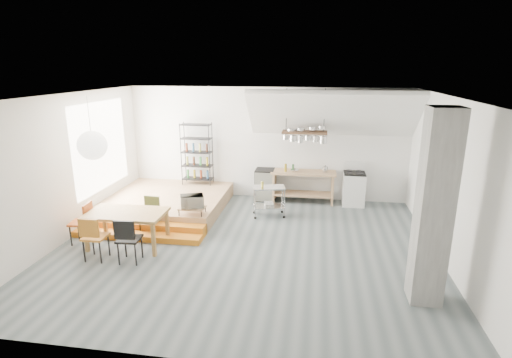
% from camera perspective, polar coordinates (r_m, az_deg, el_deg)
% --- Properties ---
extents(floor, '(8.00, 8.00, 0.00)m').
position_cam_1_polar(floor, '(8.74, -1.55, -9.67)').
color(floor, '#515C5E').
rests_on(floor, ground).
extents(wall_back, '(8.00, 0.04, 3.20)m').
position_cam_1_polar(wall_back, '(11.55, 1.51, 5.06)').
color(wall_back, silver).
rests_on(wall_back, ground).
extents(wall_left, '(0.04, 7.00, 3.20)m').
position_cam_1_polar(wall_left, '(9.71, -25.53, 1.41)').
color(wall_left, silver).
rests_on(wall_left, ground).
extents(wall_right, '(0.04, 7.00, 3.20)m').
position_cam_1_polar(wall_right, '(8.45, 26.12, -0.66)').
color(wall_right, silver).
rests_on(wall_right, ground).
extents(ceiling, '(8.00, 7.00, 0.02)m').
position_cam_1_polar(ceiling, '(7.90, -1.73, 11.75)').
color(ceiling, white).
rests_on(ceiling, wall_back).
extents(slope_ceiling, '(4.40, 1.44, 1.32)m').
position_cam_1_polar(slope_ceiling, '(10.73, 10.82, 9.09)').
color(slope_ceiling, white).
rests_on(slope_ceiling, wall_back).
extents(window_pane, '(0.02, 2.50, 2.20)m').
position_cam_1_polar(window_pane, '(10.90, -21.24, 4.40)').
color(window_pane, white).
rests_on(window_pane, wall_left).
extents(platform, '(3.00, 3.00, 0.40)m').
position_cam_1_polar(platform, '(11.11, -12.49, -3.24)').
color(platform, '#A57B52').
rests_on(platform, ground).
extents(step_lower, '(3.00, 0.35, 0.13)m').
position_cam_1_polar(step_lower, '(9.49, -16.66, -7.78)').
color(step_lower, orange).
rests_on(step_lower, ground).
extents(step_upper, '(3.00, 0.35, 0.27)m').
position_cam_1_polar(step_upper, '(9.76, -15.82, -6.63)').
color(step_upper, orange).
rests_on(step_upper, ground).
extents(concrete_column, '(0.50, 0.50, 3.20)m').
position_cam_1_polar(concrete_column, '(6.88, 24.07, -3.96)').
color(concrete_column, slate).
rests_on(concrete_column, ground).
extents(kitchen_counter, '(1.80, 0.60, 0.91)m').
position_cam_1_polar(kitchen_counter, '(11.35, 6.76, -0.29)').
color(kitchen_counter, '#A57B52').
rests_on(kitchen_counter, ground).
extents(stove, '(0.60, 0.60, 1.18)m').
position_cam_1_polar(stove, '(11.44, 13.75, -1.28)').
color(stove, white).
rests_on(stove, ground).
extents(pot_rack, '(1.20, 0.50, 1.43)m').
position_cam_1_polar(pot_rack, '(10.83, 7.09, 6.24)').
color(pot_rack, '#402619').
rests_on(pot_rack, ceiling).
extents(wire_shelving, '(0.88, 0.38, 1.80)m').
position_cam_1_polar(wire_shelving, '(11.74, -8.45, 3.71)').
color(wire_shelving, black).
rests_on(wire_shelving, platform).
extents(microwave_shelf, '(0.60, 0.40, 0.16)m').
position_cam_1_polar(microwave_shelf, '(9.53, -9.10, -4.10)').
color(microwave_shelf, '#A57B52').
rests_on(microwave_shelf, platform).
extents(paper_lantern, '(0.60, 0.60, 0.60)m').
position_cam_1_polar(paper_lantern, '(8.84, -22.35, 4.46)').
color(paper_lantern, white).
rests_on(paper_lantern, ceiling).
extents(dining_table, '(1.65, 0.94, 0.78)m').
position_cam_1_polar(dining_table, '(8.95, -18.01, -5.01)').
color(dining_table, olive).
rests_on(dining_table, ground).
extents(chair_mustard, '(0.43, 0.43, 0.94)m').
position_cam_1_polar(chair_mustard, '(8.57, -22.28, -7.39)').
color(chair_mustard, '#C47521').
rests_on(chair_mustard, ground).
extents(chair_black, '(0.46, 0.46, 0.94)m').
position_cam_1_polar(chair_black, '(8.23, -17.89, -7.88)').
color(chair_black, black).
rests_on(chair_black, ground).
extents(chair_olive, '(0.43, 0.43, 0.87)m').
position_cam_1_polar(chair_olive, '(9.55, -14.86, -4.57)').
color(chair_olive, '#4D5729').
rests_on(chair_olive, ground).
extents(chair_red, '(0.46, 0.46, 0.93)m').
position_cam_1_polar(chair_red, '(9.48, -23.39, -5.31)').
color(chair_red, '#AD4918').
rests_on(chair_red, ground).
extents(rolling_cart, '(0.88, 0.62, 0.79)m').
position_cam_1_polar(rolling_cart, '(10.26, 1.88, -2.62)').
color(rolling_cart, silver).
rests_on(rolling_cart, ground).
extents(mini_fridge, '(0.54, 0.54, 0.91)m').
position_cam_1_polar(mini_fridge, '(11.53, 1.27, -0.81)').
color(mini_fridge, black).
rests_on(mini_fridge, ground).
extents(microwave, '(0.62, 0.53, 0.29)m').
position_cam_1_polar(microwave, '(9.47, -9.14, -3.16)').
color(microwave, beige).
rests_on(microwave, microwave_shelf).
extents(bowl, '(0.29, 0.29, 0.06)m').
position_cam_1_polar(bowl, '(11.23, 5.57, 1.22)').
color(bowl, silver).
rests_on(bowl, kitchen_counter).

